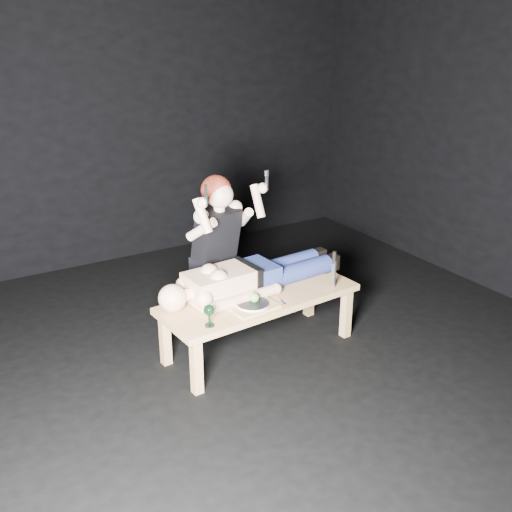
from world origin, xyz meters
name	(u,v)px	position (x,y,z in m)	size (l,w,h in m)	color
ground	(260,360)	(0.00, 0.00, 0.00)	(5.00, 5.00, 0.00)	black
back_wall	(128,112)	(0.00, 2.50, 1.50)	(5.00, 5.00, 0.00)	black
table	(259,323)	(0.08, 0.14, 0.23)	(1.50, 0.56, 0.45)	tan
lying_man	(253,272)	(0.11, 0.28, 0.58)	(1.46, 0.44, 0.26)	#D3A586
kneeling_woman	(210,250)	(-0.04, 0.69, 0.66)	(0.70, 0.79, 1.32)	black
serving_tray	(253,307)	(-0.06, -0.01, 0.46)	(0.33, 0.24, 0.02)	tan
plate	(253,304)	(-0.06, -0.01, 0.48)	(0.22, 0.22, 0.02)	white
apple	(254,298)	(-0.05, 0.00, 0.52)	(0.07, 0.07, 0.07)	#5AA834
goblet	(209,315)	(-0.45, -0.09, 0.53)	(0.08, 0.08, 0.16)	black
fork_flat	(233,317)	(-0.25, -0.06, 0.45)	(0.01, 0.16, 0.01)	#B2B2B7
knife_flat	(281,300)	(0.17, -0.01, 0.45)	(0.01, 0.16, 0.01)	#B2B2B7
spoon_flat	(270,301)	(0.10, 0.02, 0.45)	(0.01, 0.16, 0.01)	#B2B2B7
carving_knife	(334,270)	(0.64, -0.02, 0.60)	(0.04, 0.04, 0.29)	#B2B2B7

